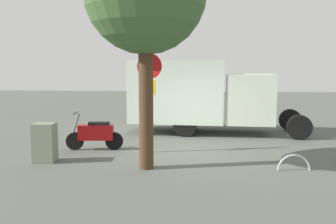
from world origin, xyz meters
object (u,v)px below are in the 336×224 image
(box_truck_near, at_px, (202,93))
(utility_cabinet, at_px, (45,143))
(motorcycle, at_px, (96,134))
(bike_rack_hoop, at_px, (294,170))
(stop_sign, at_px, (150,87))

(box_truck_near, bearing_deg, utility_cabinet, -126.80)
(motorcycle, height_order, utility_cabinet, motorcycle)
(bike_rack_hoop, bearing_deg, motorcycle, -18.32)
(box_truck_near, distance_m, stop_sign, 4.05)
(utility_cabinet, xyz_separation_m, bike_rack_hoop, (-6.66, 0.27, -0.54))
(stop_sign, bearing_deg, motorcycle, -7.06)
(stop_sign, height_order, bike_rack_hoop, stop_sign)
(motorcycle, relative_size, stop_sign, 0.60)
(motorcycle, relative_size, bike_rack_hoop, 2.13)
(stop_sign, bearing_deg, utility_cabinet, 27.10)
(box_truck_near, height_order, bike_rack_hoop, box_truck_near)
(bike_rack_hoop, bearing_deg, box_truck_near, -66.20)
(motorcycle, bearing_deg, box_truck_near, -139.76)
(utility_cabinet, bearing_deg, stop_sign, -152.90)
(box_truck_near, xyz_separation_m, utility_cabinet, (4.29, 5.11, -1.05))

